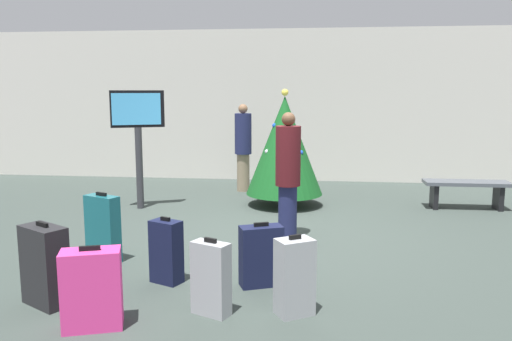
{
  "coord_description": "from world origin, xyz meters",
  "views": [
    {
      "loc": [
        0.61,
        -6.86,
        2.01
      ],
      "look_at": [
        -0.21,
        0.2,
        0.9
      ],
      "focal_mm": 36.03,
      "sensor_mm": 36.0,
      "label": 1
    }
  ],
  "objects_px": {
    "traveller_0": "(288,173)",
    "suitcase_4": "(166,252)",
    "waiting_bench": "(466,188)",
    "holiday_tree": "(284,145)",
    "suitcase_0": "(295,277)",
    "flight_info_kiosk": "(138,126)",
    "suitcase_6": "(92,289)",
    "traveller_1": "(243,146)",
    "suitcase_2": "(261,256)",
    "suitcase_5": "(103,229)",
    "suitcase_1": "(211,278)",
    "suitcase_3": "(45,266)"
  },
  "relations": [
    {
      "from": "suitcase_2",
      "to": "suitcase_6",
      "type": "xyz_separation_m",
      "value": [
        -1.32,
        -1.13,
        0.03
      ]
    },
    {
      "from": "suitcase_3",
      "to": "suitcase_6",
      "type": "relative_size",
      "value": 1.1
    },
    {
      "from": "holiday_tree",
      "to": "waiting_bench",
      "type": "height_order",
      "value": "holiday_tree"
    },
    {
      "from": "flight_info_kiosk",
      "to": "waiting_bench",
      "type": "height_order",
      "value": "flight_info_kiosk"
    },
    {
      "from": "flight_info_kiosk",
      "to": "traveller_1",
      "type": "distance_m",
      "value": 2.38
    },
    {
      "from": "waiting_bench",
      "to": "suitcase_3",
      "type": "height_order",
      "value": "suitcase_3"
    },
    {
      "from": "suitcase_1",
      "to": "suitcase_0",
      "type": "bearing_deg",
      "value": 6.49
    },
    {
      "from": "waiting_bench",
      "to": "traveller_0",
      "type": "relative_size",
      "value": 0.82
    },
    {
      "from": "traveller_1",
      "to": "suitcase_6",
      "type": "relative_size",
      "value": 2.41
    },
    {
      "from": "traveller_0",
      "to": "suitcase_5",
      "type": "relative_size",
      "value": 2.07
    },
    {
      "from": "traveller_0",
      "to": "suitcase_5",
      "type": "distance_m",
      "value": 2.47
    },
    {
      "from": "traveller_1",
      "to": "suitcase_0",
      "type": "relative_size",
      "value": 2.35
    },
    {
      "from": "suitcase_0",
      "to": "suitcase_2",
      "type": "height_order",
      "value": "suitcase_0"
    },
    {
      "from": "waiting_bench",
      "to": "suitcase_0",
      "type": "bearing_deg",
      "value": -121.05
    },
    {
      "from": "holiday_tree",
      "to": "suitcase_0",
      "type": "height_order",
      "value": "holiday_tree"
    },
    {
      "from": "holiday_tree",
      "to": "suitcase_1",
      "type": "distance_m",
      "value": 4.62
    },
    {
      "from": "traveller_0",
      "to": "suitcase_4",
      "type": "distance_m",
      "value": 2.18
    },
    {
      "from": "traveller_1",
      "to": "traveller_0",
      "type": "bearing_deg",
      "value": -71.99
    },
    {
      "from": "holiday_tree",
      "to": "traveller_0",
      "type": "relative_size",
      "value": 1.18
    },
    {
      "from": "suitcase_1",
      "to": "suitcase_6",
      "type": "relative_size",
      "value": 0.98
    },
    {
      "from": "waiting_bench",
      "to": "traveller_1",
      "type": "relative_size",
      "value": 0.81
    },
    {
      "from": "holiday_tree",
      "to": "suitcase_0",
      "type": "xyz_separation_m",
      "value": [
        0.37,
        -4.46,
        -0.71
      ]
    },
    {
      "from": "suitcase_0",
      "to": "suitcase_3",
      "type": "xyz_separation_m",
      "value": [
        -2.34,
        -0.06,
        0.03
      ]
    },
    {
      "from": "suitcase_2",
      "to": "suitcase_4",
      "type": "bearing_deg",
      "value": -178.37
    },
    {
      "from": "holiday_tree",
      "to": "suitcase_1",
      "type": "relative_size",
      "value": 2.86
    },
    {
      "from": "traveller_1",
      "to": "suitcase_2",
      "type": "xyz_separation_m",
      "value": [
        0.9,
        -5.03,
        -0.6
      ]
    },
    {
      "from": "traveller_1",
      "to": "suitcase_1",
      "type": "relative_size",
      "value": 2.45
    },
    {
      "from": "suitcase_0",
      "to": "suitcase_3",
      "type": "bearing_deg",
      "value": -178.61
    },
    {
      "from": "traveller_0",
      "to": "suitcase_2",
      "type": "distance_m",
      "value": 1.82
    },
    {
      "from": "flight_info_kiosk",
      "to": "suitcase_4",
      "type": "height_order",
      "value": "flight_info_kiosk"
    },
    {
      "from": "suitcase_4",
      "to": "suitcase_6",
      "type": "xyz_separation_m",
      "value": [
        -0.32,
        -1.1,
        0.01
      ]
    },
    {
      "from": "holiday_tree",
      "to": "flight_info_kiosk",
      "type": "bearing_deg",
      "value": -168.41
    },
    {
      "from": "traveller_0",
      "to": "traveller_1",
      "type": "relative_size",
      "value": 0.99
    },
    {
      "from": "suitcase_6",
      "to": "traveller_0",
      "type": "bearing_deg",
      "value": 62.2
    },
    {
      "from": "traveller_1",
      "to": "suitcase_3",
      "type": "xyz_separation_m",
      "value": [
        -1.07,
        -5.75,
        -0.54
      ]
    },
    {
      "from": "flight_info_kiosk",
      "to": "suitcase_2",
      "type": "bearing_deg",
      "value": -53.41
    },
    {
      "from": "suitcase_0",
      "to": "suitcase_5",
      "type": "distance_m",
      "value": 2.61
    },
    {
      "from": "flight_info_kiosk",
      "to": "suitcase_4",
      "type": "distance_m",
      "value": 3.78
    },
    {
      "from": "suitcase_0",
      "to": "suitcase_5",
      "type": "xyz_separation_m",
      "value": [
        -2.31,
        1.21,
        0.05
      ]
    },
    {
      "from": "suitcase_3",
      "to": "suitcase_2",
      "type": "bearing_deg",
      "value": 20.04
    },
    {
      "from": "suitcase_1",
      "to": "suitcase_4",
      "type": "distance_m",
      "value": 0.95
    },
    {
      "from": "suitcase_1",
      "to": "suitcase_4",
      "type": "relative_size",
      "value": 1.01
    },
    {
      "from": "flight_info_kiosk",
      "to": "suitcase_0",
      "type": "distance_m",
      "value": 4.97
    },
    {
      "from": "suitcase_6",
      "to": "flight_info_kiosk",
      "type": "bearing_deg",
      "value": 104.24
    },
    {
      "from": "flight_info_kiosk",
      "to": "waiting_bench",
      "type": "xyz_separation_m",
      "value": [
        5.56,
        0.6,
        -1.06
      ]
    },
    {
      "from": "suitcase_6",
      "to": "traveller_1",
      "type": "bearing_deg",
      "value": 86.07
    },
    {
      "from": "flight_info_kiosk",
      "to": "suitcase_3",
      "type": "relative_size",
      "value": 2.51
    },
    {
      "from": "suitcase_3",
      "to": "suitcase_5",
      "type": "relative_size",
      "value": 0.96
    },
    {
      "from": "traveller_0",
      "to": "suitcase_0",
      "type": "distance_m",
      "value": 2.45
    },
    {
      "from": "suitcase_0",
      "to": "suitcase_6",
      "type": "xyz_separation_m",
      "value": [
        -1.7,
        -0.47,
        -0.01
      ]
    }
  ]
}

